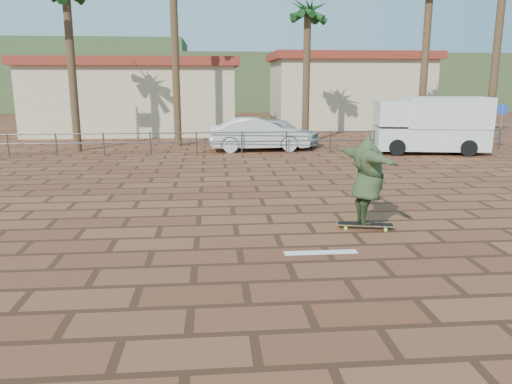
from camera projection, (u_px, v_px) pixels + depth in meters
ground at (276, 235)px, 10.57m from camera, size 120.00×120.00×0.00m
paint_stripe at (321, 252)px, 9.46m from camera, size 1.40×0.22×0.01m
guardrail at (242, 139)px, 22.09m from camera, size 24.06×0.06×1.00m
palm_center at (308, 15)px, 24.55m from camera, size 2.40×2.40×7.75m
building_west at (136, 96)px, 30.94m from camera, size 12.60×7.60×4.50m
building_east at (348, 90)px, 34.03m from camera, size 10.60×6.60×5.00m
hill_front at (222, 82)px, 58.52m from camera, size 70.00×18.00×6.00m
hill_back at (45, 74)px, 62.24m from camera, size 35.00×14.00×8.00m
longboard at (365, 225)px, 10.94m from camera, size 1.26×0.53×0.12m
skateboarder at (367, 181)px, 10.72m from camera, size 1.12×2.46×1.93m
campervan at (431, 124)px, 22.18m from camera, size 5.05×2.73×2.49m
car_silver at (277, 132)px, 24.51m from camera, size 4.55×3.11×1.44m
car_white at (259, 134)px, 23.11m from camera, size 4.66×1.79×1.51m
street_sign at (502, 119)px, 22.94m from camera, size 0.42×0.13×2.10m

